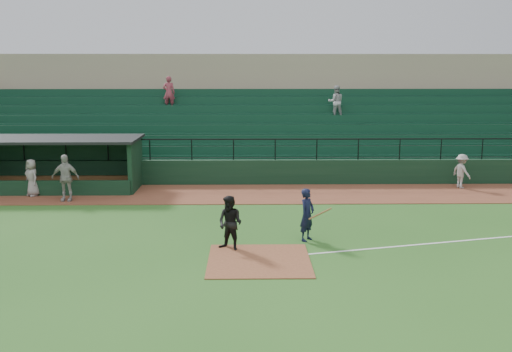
{
  "coord_description": "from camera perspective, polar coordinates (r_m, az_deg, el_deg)",
  "views": [
    {
      "loc": [
        -0.34,
        -17.16,
        5.62
      ],
      "look_at": [
        0.0,
        5.0,
        1.4
      ],
      "focal_mm": 40.47,
      "sensor_mm": 36.0,
      "label": 1
    }
  ],
  "objects": [
    {
      "name": "dugout_player_b",
      "position": [
        27.01,
        -21.28,
        -0.15
      ],
      "size": [
        0.94,
        0.92,
        1.63
      ],
      "primitive_type": "imported",
      "rotation": [
        0.0,
        0.0,
        -0.74
      ],
      "color": "gray",
      "rests_on": "warning_track"
    },
    {
      "name": "warning_track",
      "position": [
        25.78,
        -0.1,
        -1.78
      ],
      "size": [
        40.0,
        4.0,
        0.03
      ],
      "primitive_type": "cube",
      "color": "brown",
      "rests_on": "ground"
    },
    {
      "name": "dugout_player_a",
      "position": [
        25.52,
        -18.33,
        -0.17
      ],
      "size": [
        1.17,
        0.53,
        1.97
      ],
      "primitive_type": "imported",
      "rotation": [
        0.0,
        0.0,
        -0.04
      ],
      "color": "#A9A39E",
      "rests_on": "warning_track"
    },
    {
      "name": "foul_line",
      "position": [
        20.93,
        22.76,
        -5.64
      ],
      "size": [
        17.49,
        4.44,
        0.01
      ],
      "primitive_type": "cube",
      "rotation": [
        0.0,
        0.0,
        0.24
      ],
      "color": "white",
      "rests_on": "ground"
    },
    {
      "name": "ground",
      "position": [
        18.06,
        0.24,
        -7.35
      ],
      "size": [
        90.0,
        90.0,
        0.0
      ],
      "primitive_type": "plane",
      "color": "#295B1D",
      "rests_on": "ground"
    },
    {
      "name": "home_plate_dirt",
      "position": [
        17.11,
        0.31,
        -8.35
      ],
      "size": [
        3.0,
        3.0,
        0.03
      ],
      "primitive_type": "cube",
      "color": "brown",
      "rests_on": "ground"
    },
    {
      "name": "batter_at_plate",
      "position": [
        18.9,
        5.08,
        -3.83
      ],
      "size": [
        1.15,
        0.75,
        1.73
      ],
      "color": "black",
      "rests_on": "ground"
    },
    {
      "name": "dugout",
      "position": [
        28.65,
        -20.05,
        1.52
      ],
      "size": [
        8.9,
        3.2,
        2.42
      ],
      "color": "black",
      "rests_on": "ground"
    },
    {
      "name": "stadium_structure",
      "position": [
        33.78,
        -0.3,
        5.15
      ],
      "size": [
        38.0,
        13.08,
        6.4
      ],
      "color": "black",
      "rests_on": "ground"
    },
    {
      "name": "umpire",
      "position": [
        17.88,
        -2.57,
        -4.69
      ],
      "size": [
        1.05,
        0.99,
        1.71
      ],
      "primitive_type": "imported",
      "rotation": [
        0.0,
        0.0,
        -0.54
      ],
      "color": "black",
      "rests_on": "ground"
    },
    {
      "name": "runner",
      "position": [
        28.48,
        19.66,
        0.45
      ],
      "size": [
        0.95,
        1.18,
        1.59
      ],
      "primitive_type": "imported",
      "rotation": [
        0.0,
        0.0,
        1.98
      ],
      "color": "#A59F9A",
      "rests_on": "warning_track"
    }
  ]
}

